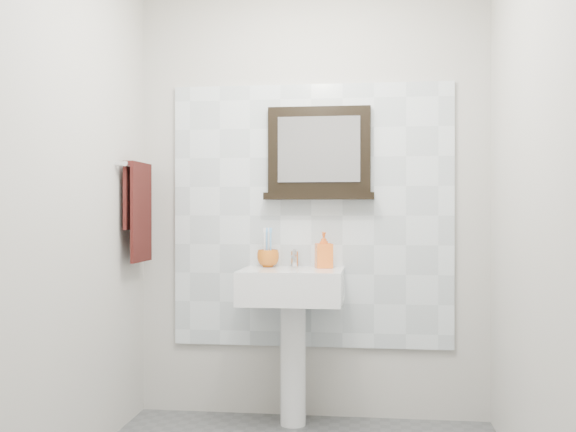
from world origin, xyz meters
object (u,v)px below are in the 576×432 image
at_px(hand_towel, 138,204).
at_px(soap_dispenser, 324,250).
at_px(pedestal_sink, 292,303).
at_px(toothbrush_cup, 268,258).
at_px(framed_mirror, 319,156).

bearing_deg(hand_towel, soap_dispenser, 7.00).
height_order(pedestal_sink, soap_dispenser, soap_dispenser).
xyz_separation_m(toothbrush_cup, hand_towel, (-0.70, -0.15, 0.31)).
xyz_separation_m(pedestal_sink, toothbrush_cup, (-0.15, 0.13, 0.23)).
bearing_deg(toothbrush_cup, pedestal_sink, -40.50).
xyz_separation_m(toothbrush_cup, soap_dispenser, (0.32, -0.03, 0.05)).
distance_m(pedestal_sink, toothbrush_cup, 0.31).
distance_m(toothbrush_cup, hand_towel, 0.78).
bearing_deg(framed_mirror, pedestal_sink, -125.46).
relative_size(toothbrush_cup, soap_dispenser, 0.61).
distance_m(framed_mirror, hand_towel, 1.05).
relative_size(soap_dispenser, framed_mirror, 0.32).
xyz_separation_m(pedestal_sink, soap_dispenser, (0.17, 0.10, 0.28)).
bearing_deg(toothbrush_cup, soap_dispenser, -5.20).
relative_size(pedestal_sink, toothbrush_cup, 7.80).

